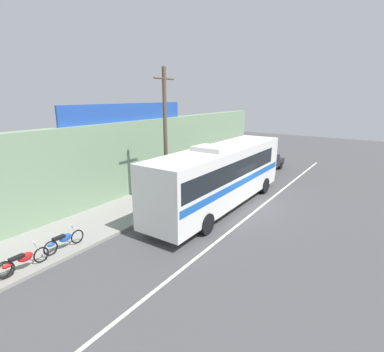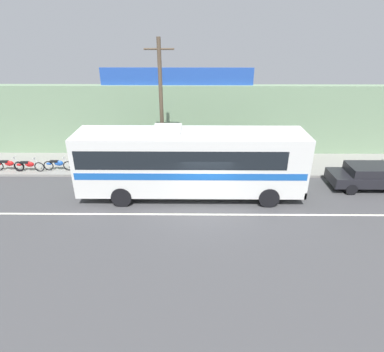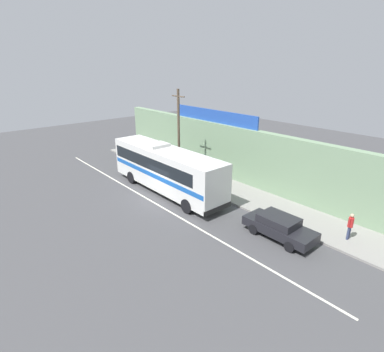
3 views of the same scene
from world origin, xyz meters
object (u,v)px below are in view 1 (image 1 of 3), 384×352
Objects in this scene: motorcycle_black at (64,240)px; motorcycle_orange at (23,260)px; parked_car at (267,162)px; utility_pole at (165,137)px; intercity_bus at (220,173)px; pedestrian_far_left at (251,150)px.

motorcycle_black is 1.76m from motorcycle_orange.
parked_car is 0.56× the size of utility_pole.
intercity_bus reaches higher than parked_car.
parked_car is 12.28m from utility_pole.
utility_pole is at bearing -1.37° from motorcycle_black.
utility_pole is at bearing 0.13° from motorcycle_orange.
parked_car is 20.12m from motorcycle_orange.
utility_pole reaches higher than motorcycle_orange.
intercity_bus is at bearing -19.03° from motorcycle_black.
motorcycle_orange is 1.16× the size of pedestrian_far_left.
motorcycle_black and motorcycle_orange have the same top height.
parked_car is 2.32× the size of motorcycle_black.
utility_pole reaches higher than pedestrian_far_left.
motorcycle_orange is at bearing 165.07° from intercity_bus.
motorcycle_orange is (-20.05, 1.73, -0.17)m from parked_car.
intercity_bus is 10.45m from motorcycle_orange.
motorcycle_orange is at bearing -177.49° from pedestrian_far_left.
pedestrian_far_left reaches higher than motorcycle_black.
motorcycle_black is at bearing 178.63° from utility_pole.
intercity_bus is 13.52m from pedestrian_far_left.
motorcycle_orange is at bearing 175.06° from parked_car.
parked_car is 18.40m from motorcycle_black.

